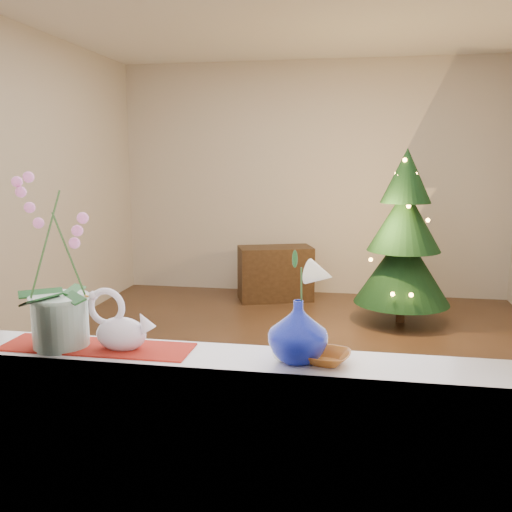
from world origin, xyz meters
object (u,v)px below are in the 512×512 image
(amber_dish, at_px, (326,358))
(xmas_tree, at_px, (404,237))
(swan, at_px, (121,321))
(blue_vase, at_px, (298,326))
(side_table, at_px, (275,273))
(paperweight, at_px, (282,352))
(orchid_pot, at_px, (57,262))

(amber_dish, bearing_deg, xmas_tree, 81.87)
(swan, bearing_deg, blue_vase, -18.95)
(blue_vase, xyz_separation_m, side_table, (-0.71, 4.43, -0.74))
(paperweight, height_order, xmas_tree, xmas_tree)
(orchid_pot, bearing_deg, amber_dish, 0.05)
(swan, xyz_separation_m, xmas_tree, (1.27, 3.76, -0.18))
(swan, height_order, xmas_tree, xmas_tree)
(amber_dish, bearing_deg, side_table, 100.32)
(side_table, bearing_deg, swan, -108.40)
(orchid_pot, xyz_separation_m, amber_dish, (0.96, 0.00, -0.30))
(amber_dish, xyz_separation_m, xmas_tree, (0.54, 3.77, -0.09))
(swan, relative_size, xmas_tree, 0.15)
(swan, relative_size, amber_dish, 1.78)
(amber_dish, bearing_deg, orchid_pot, -179.95)
(blue_vase, bearing_deg, orchid_pot, -179.54)
(orchid_pot, distance_m, side_table, 4.53)
(amber_dish, bearing_deg, blue_vase, 176.33)
(amber_dish, bearing_deg, swan, 179.50)
(orchid_pot, relative_size, blue_vase, 2.60)
(paperweight, height_order, side_table, paperweight)
(side_table, bearing_deg, amber_dish, -99.08)
(orchid_pot, height_order, blue_vase, orchid_pot)
(orchid_pot, bearing_deg, xmas_tree, 68.33)
(swan, bearing_deg, xmas_tree, 52.45)
(orchid_pot, bearing_deg, swan, 1.80)
(orchid_pot, relative_size, amber_dish, 4.50)
(blue_vase, height_order, xmas_tree, xmas_tree)
(swan, distance_m, amber_dish, 0.74)
(swan, distance_m, xmas_tree, 3.98)
(paperweight, relative_size, side_table, 0.08)
(amber_dish, height_order, side_table, amber_dish)
(swan, xyz_separation_m, amber_dish, (0.73, -0.01, -0.09))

